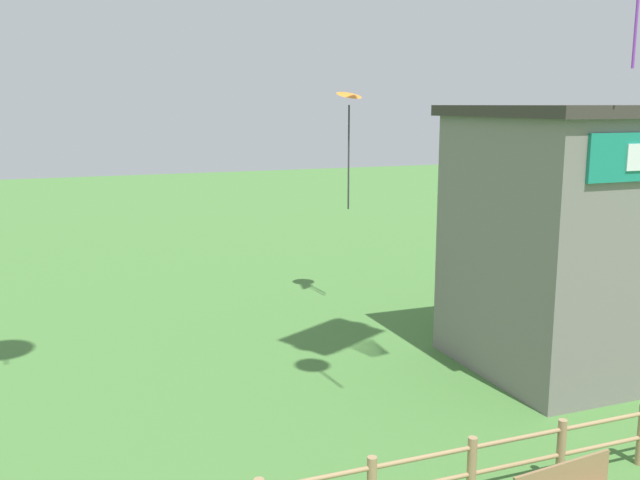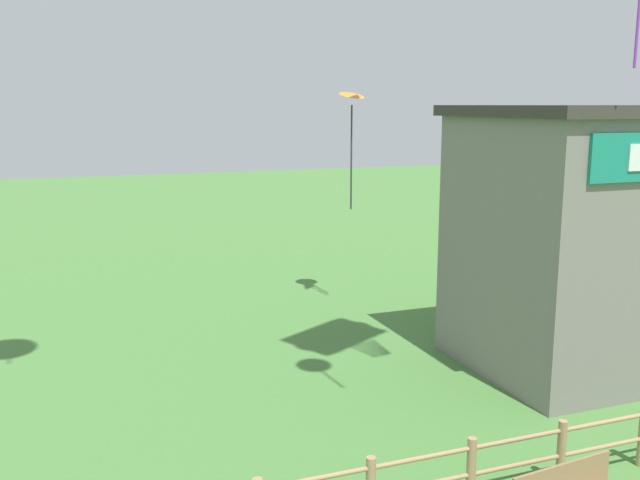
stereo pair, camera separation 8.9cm
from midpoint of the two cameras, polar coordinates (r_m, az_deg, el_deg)
The scene contains 2 objects.
seaside_building at distance 17.48m, azimuth 22.36°, elevation 0.36°, with size 7.03×4.61×5.84m.
kite_orange_delta at distance 20.43m, azimuth 2.21°, elevation 10.54°, with size 0.88×0.87×3.38m.
Camera 1 is at (-3.97, -1.39, 5.87)m, focal length 40.00 mm.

